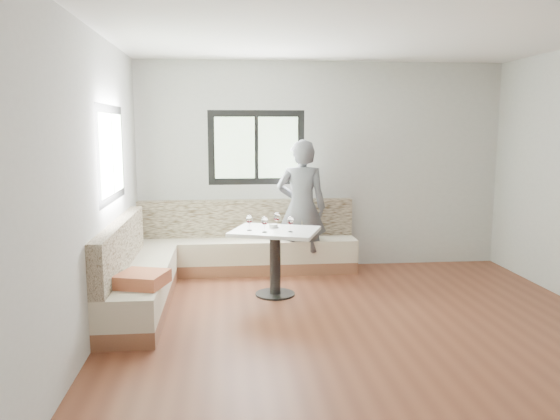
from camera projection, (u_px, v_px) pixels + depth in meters
name	position (u px, v px, depth m)	size (l,w,h in m)	color
room	(359.00, 182.00, 5.09)	(5.01, 5.01, 2.81)	brown
banquette	(205.00, 260.00, 6.62)	(2.90, 2.80, 0.95)	brown
table	(275.00, 246.00, 6.23)	(1.13, 1.00, 0.77)	black
person	(302.00, 208.00, 7.12)	(0.64, 0.42, 1.77)	#56575C
olive_ramekin	(274.00, 226.00, 6.32)	(0.10, 0.10, 0.04)	white
wine_glass_a	(249.00, 220.00, 6.13)	(0.08, 0.08, 0.18)	white
wine_glass_b	(265.00, 221.00, 6.03)	(0.08, 0.08, 0.18)	white
wine_glass_c	(290.00, 221.00, 6.05)	(0.08, 0.08, 0.18)	white
wine_glass_d	(277.00, 217.00, 6.29)	(0.08, 0.08, 0.18)	white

